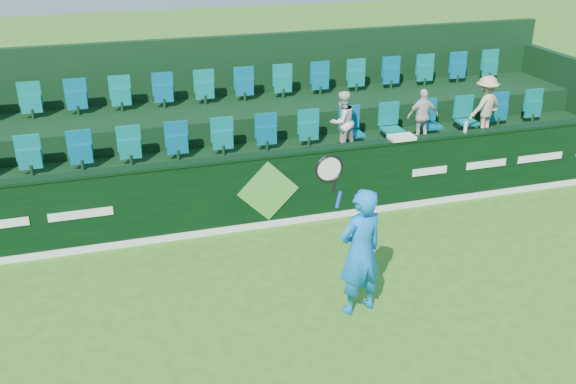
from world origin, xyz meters
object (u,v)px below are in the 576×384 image
object	(u,v)px
spectator_right	(485,106)
towel	(402,137)
drinks_bottle	(466,127)
spectator_left	(342,122)
tennis_player	(360,251)
spectator_middle	(423,116)

from	to	relation	value
spectator_right	towel	bearing A→B (deg)	6.97
drinks_bottle	spectator_left	bearing A→B (deg)	150.80
drinks_bottle	tennis_player	bearing A→B (deg)	-138.73
tennis_player	towel	size ratio (longest dim) A/B	5.39
tennis_player	drinks_bottle	distance (m)	4.42
towel	drinks_bottle	distance (m)	1.30
spectator_left	drinks_bottle	bearing A→B (deg)	129.51
towel	spectator_left	bearing A→B (deg)	122.33
spectator_left	spectator_middle	bearing A→B (deg)	158.72
spectator_left	drinks_bottle	distance (m)	2.30
tennis_player	spectator_left	size ratio (longest dim) A/B	2.06
tennis_player	drinks_bottle	bearing A→B (deg)	41.27
spectator_middle	drinks_bottle	xyz separation A→B (m)	(0.28, -1.12, 0.11)
spectator_left	spectator_right	size ratio (longest dim) A/B	0.95
towel	drinks_bottle	xyz separation A→B (m)	(1.29, 0.00, 0.07)
towel	tennis_player	bearing A→B (deg)	-124.68
towel	spectator_middle	bearing A→B (deg)	47.86
spectator_middle	spectator_right	xyz separation A→B (m)	(1.42, 0.00, 0.08)
tennis_player	drinks_bottle	size ratio (longest dim) A/B	11.66
spectator_left	towel	bearing A→B (deg)	101.05
spectator_middle	spectator_right	world-z (taller)	spectator_right
tennis_player	spectator_middle	xyz separation A→B (m)	(3.02, 4.01, 0.41)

